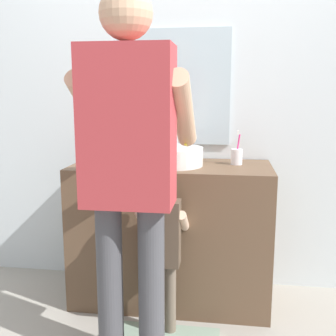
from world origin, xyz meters
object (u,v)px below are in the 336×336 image
object	(u,v)px
child_toddler	(161,242)
adult_parent	(129,151)
toothbrush_cup	(237,156)
soap_bottle	(121,152)

from	to	relation	value
child_toddler	adult_parent	world-z (taller)	adult_parent
toothbrush_cup	soap_bottle	xyz separation A→B (m)	(-0.72, -0.04, 0.02)
toothbrush_cup	child_toddler	size ratio (longest dim) A/B	0.23
toothbrush_cup	adult_parent	bearing A→B (deg)	-123.56
soap_bottle	child_toddler	world-z (taller)	soap_bottle
adult_parent	toothbrush_cup	bearing A→B (deg)	56.44
toothbrush_cup	child_toddler	distance (m)	0.73
soap_bottle	toothbrush_cup	bearing A→B (deg)	3.21
adult_parent	child_toddler	bearing A→B (deg)	70.08
toothbrush_cup	soap_bottle	distance (m)	0.72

